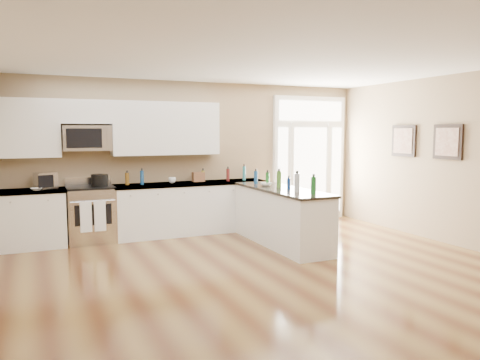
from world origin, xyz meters
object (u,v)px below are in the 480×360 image
at_px(kitchen_range, 91,214).
at_px(toaster_oven, 46,181).
at_px(peninsula_cabinet, 281,218).
at_px(stockpot, 100,180).

height_order(kitchen_range, toaster_oven, toaster_oven).
xyz_separation_m(peninsula_cabinet, stockpot, (-2.70, 1.42, 0.62)).
height_order(peninsula_cabinet, stockpot, stockpot).
bearing_deg(peninsula_cabinet, stockpot, 152.28).
xyz_separation_m(stockpot, toaster_oven, (-0.84, 0.10, 0.01)).
relative_size(kitchen_range, stockpot, 3.80).
bearing_deg(kitchen_range, stockpot, -10.25).
relative_size(peninsula_cabinet, stockpot, 8.16).
bearing_deg(peninsula_cabinet, toaster_oven, 156.83).
bearing_deg(peninsula_cabinet, kitchen_range, 153.11).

